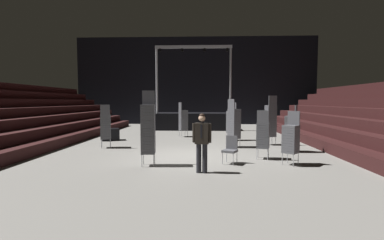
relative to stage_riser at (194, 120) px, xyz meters
The scene contains 15 objects.
ground_plane 10.28m from the stage_riser, 90.00° to the right, with size 22.00×30.00×0.10m, color slate.
arena_end_wall 5.77m from the stage_riser, 90.00° to the left, with size 22.00×0.30×8.00m, color black.
stage_riser is the anchor object (origin of this frame).
man_with_tie 12.82m from the stage_riser, 87.12° to the right, with size 0.57×0.28×1.76m.
chair_stack_front_left 8.47m from the stage_riser, 75.54° to the right, with size 0.62×0.62×2.22m.
chair_stack_front_right 9.33m from the stage_riser, 113.68° to the right, with size 0.55×0.55×1.96m.
chair_stack_mid_left 11.13m from the stage_riser, 75.01° to the right, with size 0.55×0.55×1.79m.
chair_stack_mid_right 8.42m from the stage_riser, 61.88° to the right, with size 0.53×0.53×2.39m.
chair_stack_mid_centre 12.21m from the stage_riser, 72.87° to the right, with size 0.62×0.62×1.79m.
chair_stack_rear_left 4.56m from the stage_riser, 96.21° to the right, with size 0.59×0.59×2.05m.
chair_stack_rear_right 12.01m from the stage_riser, 95.34° to the right, with size 0.47×0.47×2.48m.
chair_stack_rear_centre 10.23m from the stage_riser, 64.78° to the right, with size 0.59×0.59×1.96m.
chair_stack_aisle_left 6.35m from the stage_riser, 69.43° to the right, with size 0.54×0.54×2.05m.
equipment_road_case 7.57m from the stage_riser, 124.98° to the right, with size 0.90×0.60×0.64m, color black.
loose_chair_near_man 11.66m from the stage_riser, 82.02° to the right, with size 0.59×0.59×0.95m.
Camera 1 is at (0.67, -10.59, 2.12)m, focal length 25.74 mm.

